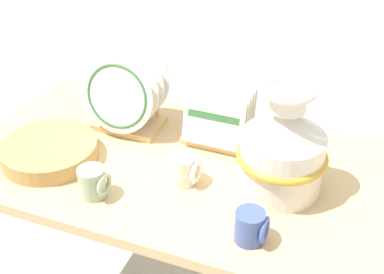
% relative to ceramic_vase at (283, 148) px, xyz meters
% --- Properties ---
extents(display_table, '(1.39, 0.72, 0.73)m').
position_rel_ceramic_vase_xyz_m(display_table, '(-0.27, 0.00, -0.23)').
color(display_table, tan).
rests_on(display_table, ground_plane).
extents(ceramic_vase, '(0.26, 0.26, 0.33)m').
position_rel_ceramic_vase_xyz_m(ceramic_vase, '(0.00, 0.00, 0.00)').
color(ceramic_vase, silver).
rests_on(ceramic_vase, display_table).
extents(dish_rack_round_plates, '(0.25, 0.19, 0.27)m').
position_rel_ceramic_vase_xyz_m(dish_rack_round_plates, '(-0.56, 0.13, -0.03)').
color(dish_rack_round_plates, tan).
rests_on(dish_rack_round_plates, display_table).
extents(dish_rack_square_plates, '(0.22, 0.18, 0.22)m').
position_rel_ceramic_vase_xyz_m(dish_rack_square_plates, '(-0.24, 0.18, -0.06)').
color(dish_rack_square_plates, tan).
rests_on(dish_rack_square_plates, display_table).
extents(wicker_charger_stack, '(0.30, 0.30, 0.05)m').
position_rel_ceramic_vase_xyz_m(wicker_charger_stack, '(-0.70, -0.12, -0.11)').
color(wicker_charger_stack, tan).
rests_on(wicker_charger_stack, display_table).
extents(mug_sage_glaze, '(0.08, 0.08, 0.09)m').
position_rel_ceramic_vase_xyz_m(mug_sage_glaze, '(-0.48, -0.23, -0.09)').
color(mug_sage_glaze, '#9EB28E').
rests_on(mug_sage_glaze, display_table).
extents(mug_cream_glaze, '(0.08, 0.08, 0.09)m').
position_rel_ceramic_vase_xyz_m(mug_cream_glaze, '(-0.26, -0.08, -0.09)').
color(mug_cream_glaze, silver).
rests_on(mug_cream_glaze, display_table).
extents(mug_cobalt_glaze, '(0.08, 0.08, 0.09)m').
position_rel_ceramic_vase_xyz_m(mug_cobalt_glaze, '(-0.02, -0.24, -0.09)').
color(mug_cobalt_glaze, '#42569E').
rests_on(mug_cobalt_glaze, display_table).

